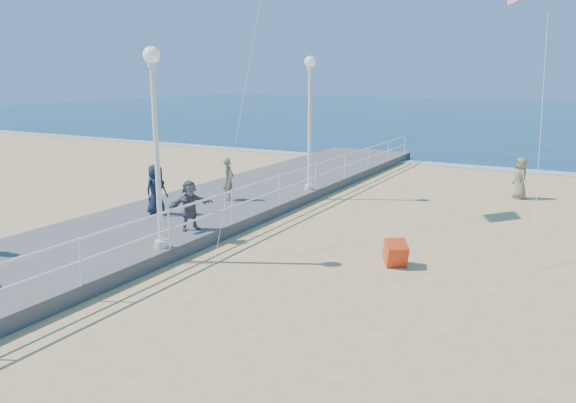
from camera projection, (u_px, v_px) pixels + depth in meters
The scene contains 12 objects.
ground at pixel (341, 298), 12.92m from camera, with size 160.00×160.00×0.00m, color #E3BC76.
ocean at pixel (554, 116), 68.49m from camera, with size 160.00×90.00×0.05m, color #0D334F.
surf_line at pixel (492, 168), 30.44m from camera, with size 160.00×1.20×0.04m, color silver.
boardwalk at pixel (105, 243), 16.39m from camera, with size 5.00×44.00×0.40m, color slate.
railing at pixel (169, 219), 15.01m from camera, with size 0.05×42.00×0.55m.
lamp_post_mid at pixel (155, 128), 14.61m from camera, with size 0.44×0.44×5.32m.
lamp_post_far at pixel (310, 109), 22.31m from camera, with size 0.44×0.44×5.32m.
spectator_4 at pixel (156, 189), 18.78m from camera, with size 0.83×0.54×1.71m, color #172132.
spectator_5 at pixel (190, 205), 16.92m from camera, with size 1.41×0.45×1.52m, color #58585D.
spectator_6 at pixel (229, 179), 20.94m from camera, with size 0.58×0.38×1.60m, color #807D58.
beach_walker_c at pixel (520, 178), 23.00m from camera, with size 0.83×0.54×1.70m, color #7C7555.
box_kite at pixel (395, 255), 14.97m from camera, with size 0.55×0.55×0.60m, color red.
Camera 1 is at (4.74, -11.20, 5.03)m, focal length 35.00 mm.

